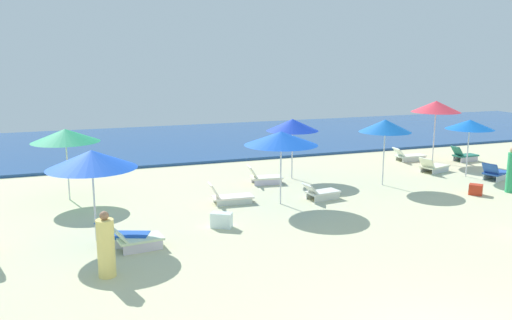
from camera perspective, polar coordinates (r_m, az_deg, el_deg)
The scene contains 21 objects.
ocean at distance 29.95m, azimuth -9.10°, elevation 2.03°, with size 60.00×12.97×0.12m, color #204989.
umbrella_0 at distance 22.44m, azimuth 22.36°, elevation 3.61°, with size 1.88×1.88×2.32m.
lounge_chair_0_0 at distance 22.62m, azimuth 24.73°, elevation -1.29°, with size 1.41×1.00×0.73m.
lounge_chair_0_1 at distance 23.15m, azimuth 18.84°, elevation -0.66°, with size 1.52×1.03×0.67m.
umbrella_2 at distance 16.82m, azimuth 2.76°, elevation 2.39°, with size 2.40×2.40×2.42m.
lounge_chair_2_0 at distance 17.27m, azimuth -2.95°, elevation -4.00°, with size 1.49×0.67×0.73m.
lounge_chair_2_1 at distance 17.86m, azimuth 7.09°, elevation -3.54°, with size 1.32×0.74×0.61m.
umbrella_3 at distance 20.49m, azimuth 4.01°, elevation 3.85°, with size 2.06×2.06×2.39m.
lounge_chair_3_0 at distance 19.90m, azimuth 0.83°, elevation -1.87°, with size 1.37×0.80×0.73m.
umbrella_4 at distance 19.96m, azimuth 13.95°, elevation 3.65°, with size 1.94×1.94×2.49m.
umbrella_5 at distance 25.20m, azimuth 19.10°, elevation 5.55°, with size 2.21×2.21×2.81m.
lounge_chair_5_0 at distance 25.32m, azimuth 16.35°, elevation 0.45°, with size 1.56×0.65×0.65m.
lounge_chair_5_1 at distance 26.01m, azimuth 21.79°, elevation 0.47°, with size 1.30×0.62×0.75m.
umbrella_7 at distance 18.43m, azimuth -20.15°, elevation 2.52°, with size 2.24×2.24×2.43m.
umbrella_8 at distance 13.97m, azimuth -17.55°, elevation 0.07°, with size 2.31×2.31×2.44m.
lounge_chair_8_0 at distance 13.59m, azimuth -12.95°, elevation -8.44°, with size 1.30×0.79×0.64m.
lounge_chair_8_1 at distance 13.91m, azimuth -14.45°, elevation -7.99°, with size 1.41×0.99×0.72m.
beachgoer_1 at distance 20.67m, azimuth 26.16°, elevation -1.06°, with size 0.31×0.31×1.66m.
beachgoer_2 at distance 12.02m, azimuth -16.10°, elevation -9.13°, with size 0.53×0.53×1.50m.
cooler_box_0 at distance 19.93m, azimuth 22.91°, elevation -3.00°, with size 0.44×0.36×0.37m, color red.
cooler_box_1 at distance 14.93m, azimuth -3.80°, elevation -6.58°, with size 0.59×0.30×0.43m, color white.
Camera 1 is at (-5.65, -5.52, 4.78)m, focal length 36.55 mm.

